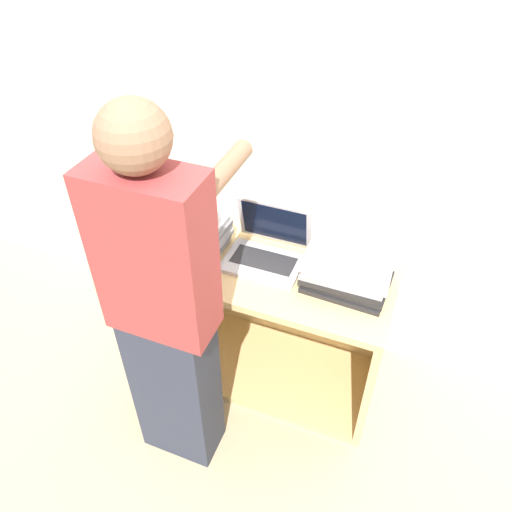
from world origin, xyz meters
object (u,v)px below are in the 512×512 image
at_px(laptop_open, 267,250).
at_px(person, 165,314).
at_px(laptop_stack_left, 187,233).
at_px(laptop_stack_right, 347,273).

relative_size(laptop_open, person, 0.21).
xyz_separation_m(laptop_open, laptop_stack_left, (-0.38, -0.05, 0.02)).
height_order(laptop_open, laptop_stack_left, laptop_open).
distance_m(laptop_stack_left, person, 0.57).
bearing_deg(laptop_stack_right, laptop_open, 172.77).
relative_size(laptop_stack_left, person, 0.22).
xyz_separation_m(laptop_open, laptop_stack_right, (0.39, -0.05, 0.02)).
distance_m(laptop_stack_right, person, 0.79).
distance_m(laptop_open, person, 0.62).
bearing_deg(laptop_stack_left, laptop_stack_right, 0.20).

